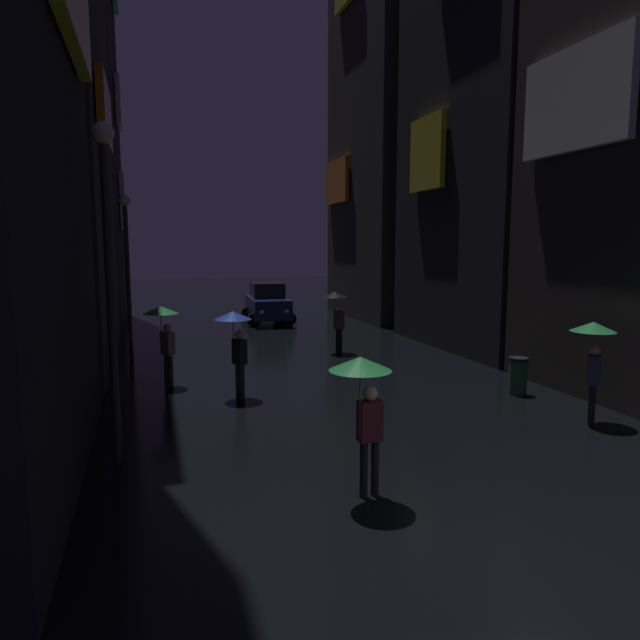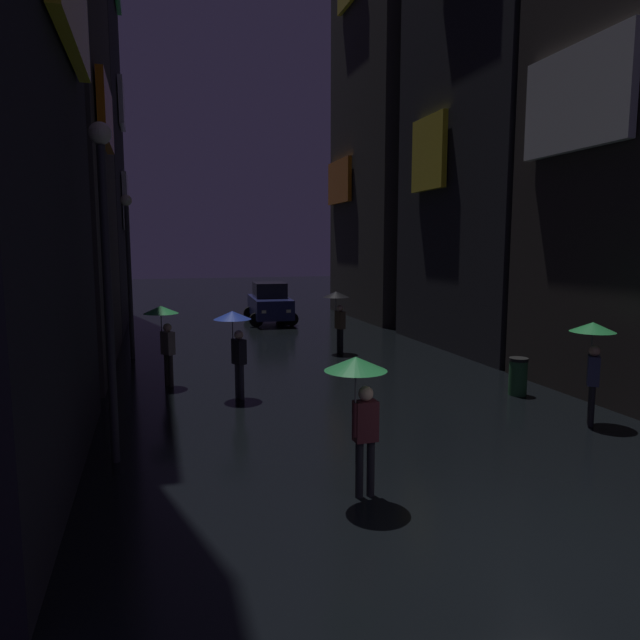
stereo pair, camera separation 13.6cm
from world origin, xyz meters
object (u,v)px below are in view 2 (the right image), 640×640
streetlamp_left_far (129,257)px  pedestrian_near_crossing_blue (235,330)px  pedestrian_midstreet_centre_black (337,305)px  trash_bin (518,376)px  pedestrian_far_right_green (359,387)px  car_distant (270,303)px  streetlamp_left_near (106,256)px  pedestrian_foreground_left_green (163,323)px  pedestrian_midstreet_left_green (593,344)px

streetlamp_left_far → pedestrian_near_crossing_blue: bearing=-66.1°
pedestrian_midstreet_centre_black → pedestrian_near_crossing_blue: same height
trash_bin → pedestrian_far_right_green: bearing=-143.0°
pedestrian_midstreet_centre_black → car_distant: 8.33m
pedestrian_far_right_green → pedestrian_near_crossing_blue: size_ratio=1.00×
streetlamp_left_far → streetlamp_left_near: (0.00, -9.33, 0.20)m
car_distant → streetlamp_left_near: size_ratio=0.75×
streetlamp_left_far → pedestrian_far_right_green: bearing=-73.6°
pedestrian_midstreet_centre_black → streetlamp_left_far: bearing=172.3°
pedestrian_far_right_green → pedestrian_foreground_left_green: 8.19m
streetlamp_left_near → streetlamp_left_far: bearing=90.0°
pedestrian_midstreet_centre_black → streetlamp_left_far: (-6.73, 0.92, 1.65)m
pedestrian_far_right_green → trash_bin: pedestrian_far_right_green is taller
pedestrian_midstreet_left_green → streetlamp_left_far: (-9.31, 9.86, 1.65)m
pedestrian_midstreet_left_green → pedestrian_near_crossing_blue: 7.90m
pedestrian_foreground_left_green → pedestrian_near_crossing_blue: same height
streetlamp_left_far → trash_bin: 12.26m
pedestrian_far_right_green → streetlamp_left_far: streetlamp_left_far is taller
pedestrian_near_crossing_blue → pedestrian_midstreet_left_green: bearing=-31.2°
pedestrian_midstreet_left_green → streetlamp_left_near: size_ratio=0.38×
pedestrian_near_crossing_blue → car_distant: size_ratio=0.50×
pedestrian_near_crossing_blue → trash_bin: 7.06m
pedestrian_far_right_green → car_distant: pedestrian_far_right_green is taller
pedestrian_midstreet_centre_black → car_distant: size_ratio=0.50×
streetlamp_left_far → trash_bin: (9.30, -7.46, -2.85)m
pedestrian_foreground_left_green → streetlamp_left_far: streetlamp_left_far is taller
car_distant → trash_bin: car_distant is taller
pedestrian_near_crossing_blue → pedestrian_midstreet_centre_black: bearing=49.3°
streetlamp_left_far → streetlamp_left_near: streetlamp_left_near is taller
pedestrian_near_crossing_blue → trash_bin: pedestrian_near_crossing_blue is taller
car_distant → streetlamp_left_far: size_ratio=0.80×
pedestrian_midstreet_left_green → pedestrian_midstreet_centre_black: (-2.58, 8.94, 0.00)m
car_distant → streetlamp_left_near: (-6.03, -16.68, 2.58)m
pedestrian_foreground_left_green → trash_bin: 9.11m
pedestrian_foreground_left_green → trash_bin: (8.36, -3.40, -1.20)m
pedestrian_foreground_left_green → pedestrian_near_crossing_blue: (1.62, -1.71, 0.00)m
pedestrian_midstreet_centre_black → pedestrian_near_crossing_blue: (-4.18, -4.85, 0.00)m
pedestrian_near_crossing_blue → streetlamp_left_far: 6.52m
pedestrian_near_crossing_blue → streetlamp_left_near: size_ratio=0.38×
pedestrian_midstreet_centre_black → pedestrian_near_crossing_blue: 6.40m
streetlamp_left_near → trash_bin: streetlamp_left_near is taller
streetlamp_left_near → car_distant: bearing=70.1°
pedestrian_far_right_green → streetlamp_left_near: 4.68m
pedestrian_midstreet_left_green → streetlamp_left_far: size_ratio=0.40×
pedestrian_midstreet_left_green → streetlamp_left_far: 13.66m
streetlamp_left_far → streetlamp_left_near: bearing=-90.0°
pedestrian_foreground_left_green → streetlamp_left_far: 4.48m
trash_bin → pedestrian_midstreet_left_green: bearing=-89.7°
pedestrian_foreground_left_green → streetlamp_left_far: size_ratio=0.40×
pedestrian_midstreet_left_green → streetlamp_left_far: streetlamp_left_far is taller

